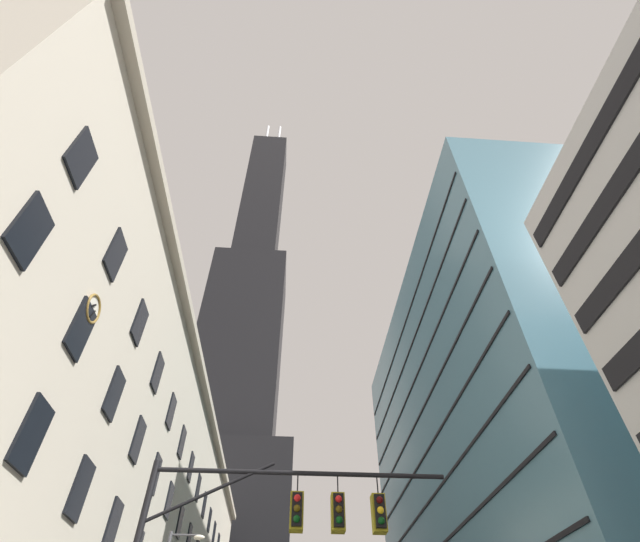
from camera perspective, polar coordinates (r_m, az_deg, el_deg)
The scene contains 4 objects.
station_building at distance 45.53m, azimuth -27.72°, elevation -27.59°, with size 15.80×71.99×23.89m.
dark_skyscraper at distance 116.14m, azimuth -10.88°, elevation -15.08°, with size 29.96×29.96×193.28m.
glass_office_midrise at distance 52.42m, azimuth 21.17°, elevation -20.75°, with size 14.50×47.10×41.44m.
traffic_signal_mast at distance 14.74m, azimuth -5.11°, elevation -30.41°, with size 9.12×0.63×7.28m.
Camera 1 is at (-2.67, -11.48, 1.91)m, focal length 25.02 mm.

